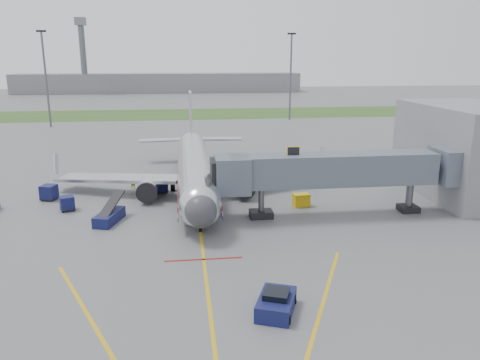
{
  "coord_description": "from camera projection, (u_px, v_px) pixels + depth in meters",
  "views": [
    {
      "loc": [
        -1.37,
        -37.2,
        15.11
      ],
      "look_at": [
        4.23,
        7.31,
        3.2
      ],
      "focal_mm": 35.0,
      "sensor_mm": 36.0,
      "label": 1
    }
  ],
  "objects": [
    {
      "name": "grass_strip",
      "position": [
        186.0,
        114.0,
        126.02
      ],
      "size": [
        300.0,
        25.0,
        0.01
      ],
      "primitive_type": "cube",
      "color": "#2D4C1E",
      "rests_on": "ground"
    },
    {
      "name": "belt_loader",
      "position": [
        109.0,
        216.0,
        43.84
      ],
      "size": [
        2.65,
        4.98,
        2.35
      ],
      "color": "#0D153A",
      "rests_on": "ground"
    },
    {
      "name": "baggage_cart_c",
      "position": [
        49.0,
        192.0,
        50.56
      ],
      "size": [
        1.9,
        1.9,
        1.64
      ],
      "color": "#0D153A",
      "rests_on": "ground"
    },
    {
      "name": "apron_markings",
      "position": [
        206.0,
        280.0,
        32.62
      ],
      "size": [
        21.52,
        50.0,
        0.01
      ],
      "color": "gold",
      "rests_on": "ground"
    },
    {
      "name": "baggage_cart_a",
      "position": [
        159.0,
        184.0,
        53.26
      ],
      "size": [
        2.22,
        2.22,
        1.87
      ],
      "color": "#0D153A",
      "rests_on": "ground"
    },
    {
      "name": "baggage_cart_b",
      "position": [
        67.0,
        203.0,
        47.11
      ],
      "size": [
        1.76,
        1.76,
        1.47
      ],
      "color": "#0D153A",
      "rests_on": "ground"
    },
    {
      "name": "light_mast_left",
      "position": [
        46.0,
        77.0,
        100.46
      ],
      "size": [
        2.0,
        0.44,
        20.4
      ],
      "color": "#595B60",
      "rests_on": "ground"
    },
    {
      "name": "distant_terminal",
      "position": [
        160.0,
        83.0,
        200.5
      ],
      "size": [
        120.0,
        14.0,
        8.0
      ],
      "primitive_type": "cube",
      "color": "slate",
      "rests_on": "ground"
    },
    {
      "name": "ground",
      "position": [
        201.0,
        240.0,
        39.72
      ],
      "size": [
        400.0,
        400.0,
        0.0
      ],
      "primitive_type": "plane",
      "color": "#565659",
      "rests_on": "ground"
    },
    {
      "name": "terminal",
      "position": [
        468.0,
        151.0,
        51.65
      ],
      "size": [
        10.0,
        16.0,
        10.0
      ],
      "primitive_type": "cube",
      "color": "slate",
      "rests_on": "ground"
    },
    {
      "name": "jet_bridge",
      "position": [
        332.0,
        170.0,
        44.92
      ],
      "size": [
        25.3,
        4.0,
        6.9
      ],
      "color": "slate",
      "rests_on": "ground"
    },
    {
      "name": "ramp_worker",
      "position": [
        133.0,
        182.0,
        54.72
      ],
      "size": [
        0.74,
        0.6,
        1.75
      ],
      "primitive_type": "imported",
      "rotation": [
        0.0,
        0.0,
        0.33
      ],
      "color": "#C9DC19",
      "rests_on": "ground"
    },
    {
      "name": "light_mast_right",
      "position": [
        291.0,
        75.0,
        111.89
      ],
      "size": [
        2.0,
        0.44,
        20.4
      ],
      "color": "#595B60",
      "rests_on": "ground"
    },
    {
      "name": "control_tower",
      "position": [
        83.0,
        50.0,
        188.67
      ],
      "size": [
        4.0,
        4.0,
        30.0
      ],
      "color": "#595B60",
      "rests_on": "ground"
    },
    {
      "name": "ground_power_cart",
      "position": [
        301.0,
        200.0,
        48.52
      ],
      "size": [
        1.78,
        1.31,
        1.32
      ],
      "color": "gold",
      "rests_on": "ground"
    },
    {
      "name": "airliner",
      "position": [
        195.0,
        168.0,
        53.67
      ],
      "size": [
        32.1,
        35.67,
        10.25
      ],
      "color": "silver",
      "rests_on": "ground"
    },
    {
      "name": "pushback_tug",
      "position": [
        276.0,
        303.0,
        28.39
      ],
      "size": [
        3.13,
        3.86,
        1.39
      ],
      "color": "#0D153A",
      "rests_on": "ground"
    }
  ]
}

